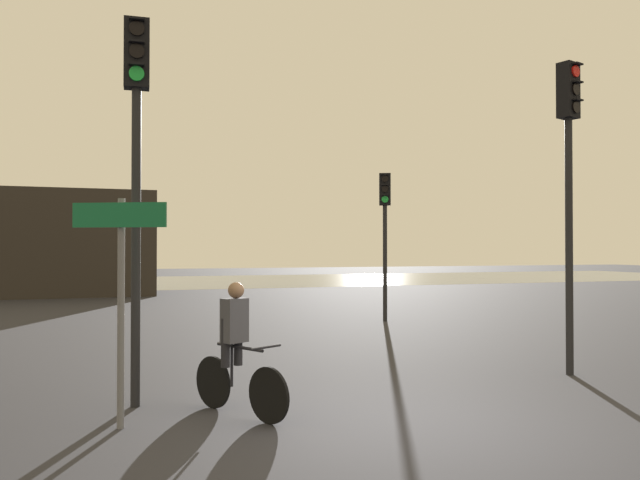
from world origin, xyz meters
TOP-DOWN VIEW (x-y plane):
  - ground_plane at (0.00, 0.00)m, footprint 120.00×120.00m
  - water_strip at (0.00, 33.30)m, footprint 80.00×16.00m
  - distant_building at (-7.03, 23.30)m, footprint 11.14×4.00m
  - traffic_light_far_right at (4.03, 9.81)m, footprint 0.39×0.41m
  - traffic_light_near_right at (3.76, 2.02)m, footprint 0.38×0.40m
  - traffic_light_near_left at (-2.97, 2.11)m, footprint 0.33×0.35m
  - direction_sign_post at (-3.17, 1.13)m, footprint 1.01×0.50m
  - cyclist at (-1.81, 1.32)m, footprint 0.86×1.52m

SIDE VIEW (x-z plane):
  - ground_plane at x=0.00m, z-range 0.00..0.00m
  - water_strip at x=0.00m, z-range 0.00..0.01m
  - cyclist at x=-1.81m, z-range 0.01..1.63m
  - direction_sign_post at x=-3.17m, z-range 0.40..3.00m
  - distant_building at x=-7.03m, z-range 0.00..4.57m
  - traffic_light_far_right at x=4.03m, z-range 0.83..4.99m
  - traffic_light_near_left at x=-2.97m, z-range 0.94..5.95m
  - traffic_light_near_right at x=3.76m, z-range 0.95..5.99m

